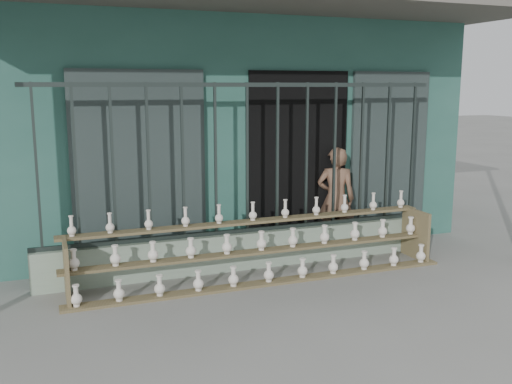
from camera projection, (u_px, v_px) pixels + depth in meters
name	position (u px, v px, depth m)	size (l,w,h in m)	color
ground	(290.00, 304.00, 5.84)	(60.00, 60.00, 0.00)	slate
workshop_building	(187.00, 122.00, 9.44)	(7.40, 6.60, 3.21)	#29574C
parapet_wall	(247.00, 250.00, 7.00)	(5.00, 0.20, 0.45)	gray
security_fence	(247.00, 159.00, 6.79)	(5.00, 0.04, 1.80)	#283330
shelf_rack	(261.00, 248.00, 6.60)	(4.50, 0.68, 0.85)	brown
elderly_woman	(336.00, 199.00, 7.72)	(0.51, 0.34, 1.40)	brown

